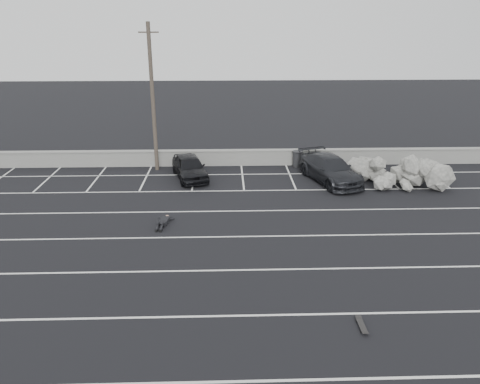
{
  "coord_description": "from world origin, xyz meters",
  "views": [
    {
      "loc": [
        -0.02,
        -16.09,
        9.26
      ],
      "look_at": [
        0.67,
        6.11,
        1.0
      ],
      "focal_mm": 35.0,
      "sensor_mm": 36.0,
      "label": 1
    }
  ],
  "objects_px": {
    "person": "(165,219)",
    "trash_bin": "(298,159)",
    "skateboard": "(362,325)",
    "car_right": "(330,169)",
    "riprap_pile": "(401,174)",
    "car_left": "(190,167)",
    "utility_pole": "(153,98)"
  },
  "relations": [
    {
      "from": "utility_pole",
      "to": "car_left",
      "type": "bearing_deg",
      "value": -38.9
    },
    {
      "from": "car_left",
      "to": "trash_bin",
      "type": "xyz_separation_m",
      "value": [
        6.98,
        2.18,
        -0.18
      ]
    },
    {
      "from": "car_left",
      "to": "utility_pole",
      "type": "height_order",
      "value": "utility_pole"
    },
    {
      "from": "car_right",
      "to": "riprap_pile",
      "type": "height_order",
      "value": "riprap_pile"
    },
    {
      "from": "riprap_pile",
      "to": "person",
      "type": "xyz_separation_m",
      "value": [
        -13.39,
        -5.35,
        -0.35
      ]
    },
    {
      "from": "car_right",
      "to": "car_left",
      "type": "bearing_deg",
      "value": 156.6
    },
    {
      "from": "trash_bin",
      "to": "riprap_pile",
      "type": "xyz_separation_m",
      "value": [
        5.66,
        -3.55,
        0.02
      ]
    },
    {
      "from": "car_right",
      "to": "skateboard",
      "type": "height_order",
      "value": "car_right"
    },
    {
      "from": "trash_bin",
      "to": "person",
      "type": "xyz_separation_m",
      "value": [
        -7.73,
        -8.89,
        -0.33
      ]
    },
    {
      "from": "person",
      "to": "car_right",
      "type": "bearing_deg",
      "value": 41.7
    },
    {
      "from": "car_left",
      "to": "trash_bin",
      "type": "bearing_deg",
      "value": 1.43
    },
    {
      "from": "car_left",
      "to": "car_right",
      "type": "xyz_separation_m",
      "value": [
        8.5,
        -0.87,
        0.05
      ]
    },
    {
      "from": "person",
      "to": "skateboard",
      "type": "bearing_deg",
      "value": -39.7
    },
    {
      "from": "trash_bin",
      "to": "riprap_pile",
      "type": "relative_size",
      "value": 0.18
    },
    {
      "from": "car_right",
      "to": "trash_bin",
      "type": "height_order",
      "value": "car_right"
    },
    {
      "from": "car_right",
      "to": "skateboard",
      "type": "xyz_separation_m",
      "value": [
        -1.99,
        -14.24,
        -0.69
      ]
    },
    {
      "from": "skateboard",
      "to": "riprap_pile",
      "type": "bearing_deg",
      "value": 66.48
    },
    {
      "from": "trash_bin",
      "to": "skateboard",
      "type": "distance_m",
      "value": 17.3
    },
    {
      "from": "car_left",
      "to": "utility_pole",
      "type": "distance_m",
      "value": 4.86
    },
    {
      "from": "skateboard",
      "to": "person",
      "type": "bearing_deg",
      "value": 131.4
    },
    {
      "from": "trash_bin",
      "to": "skateboard",
      "type": "bearing_deg",
      "value": -91.55
    },
    {
      "from": "car_right",
      "to": "riprap_pile",
      "type": "distance_m",
      "value": 4.17
    },
    {
      "from": "car_right",
      "to": "riprap_pile",
      "type": "relative_size",
      "value": 0.88
    },
    {
      "from": "car_left",
      "to": "skateboard",
      "type": "height_order",
      "value": "car_left"
    },
    {
      "from": "person",
      "to": "trash_bin",
      "type": "bearing_deg",
      "value": 58.41
    },
    {
      "from": "utility_pole",
      "to": "skateboard",
      "type": "relative_size",
      "value": 11.65
    },
    {
      "from": "car_left",
      "to": "car_right",
      "type": "relative_size",
      "value": 0.8
    },
    {
      "from": "utility_pole",
      "to": "riprap_pile",
      "type": "distance_m",
      "value": 15.77
    },
    {
      "from": "trash_bin",
      "to": "utility_pole",
      "type": "bearing_deg",
      "value": -177.83
    },
    {
      "from": "riprap_pile",
      "to": "skateboard",
      "type": "height_order",
      "value": "riprap_pile"
    },
    {
      "from": "trash_bin",
      "to": "riprap_pile",
      "type": "distance_m",
      "value": 6.68
    },
    {
      "from": "utility_pole",
      "to": "person",
      "type": "bearing_deg",
      "value": -79.99
    }
  ]
}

